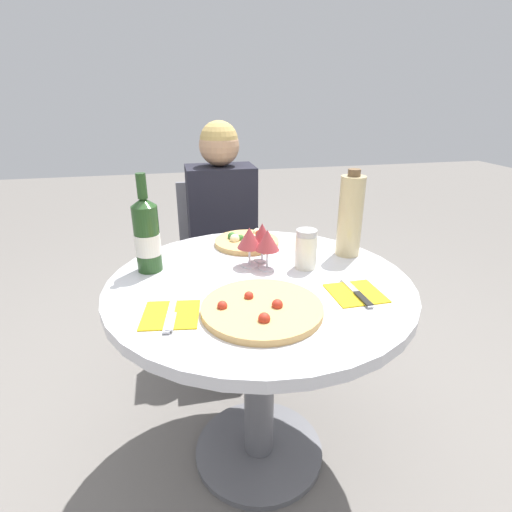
{
  "coord_description": "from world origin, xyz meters",
  "views": [
    {
      "loc": [
        -0.26,
        -1.12,
        1.3
      ],
      "look_at": [
        -0.02,
        -0.04,
        0.84
      ],
      "focal_mm": 28.0,
      "sensor_mm": 36.0,
      "label": 1
    }
  ],
  "objects_px": {
    "wine_bottle": "(147,235)",
    "seated_diner": "(225,256)",
    "pizza_large": "(262,309)",
    "tall_carafe": "(350,216)",
    "dining_table": "(259,324)",
    "chair_behind_diner": "(222,266)"
  },
  "relations": [
    {
      "from": "wine_bottle",
      "to": "seated_diner",
      "type": "bearing_deg",
      "value": 59.63
    },
    {
      "from": "pizza_large",
      "to": "tall_carafe",
      "type": "height_order",
      "value": "tall_carafe"
    },
    {
      "from": "dining_table",
      "to": "wine_bottle",
      "type": "xyz_separation_m",
      "value": [
        -0.34,
        0.16,
        0.29
      ]
    },
    {
      "from": "tall_carafe",
      "to": "pizza_large",
      "type": "bearing_deg",
      "value": -139.81
    },
    {
      "from": "chair_behind_diner",
      "to": "seated_diner",
      "type": "distance_m",
      "value": 0.18
    },
    {
      "from": "dining_table",
      "to": "pizza_large",
      "type": "xyz_separation_m",
      "value": [
        -0.04,
        -0.2,
        0.18
      ]
    },
    {
      "from": "dining_table",
      "to": "tall_carafe",
      "type": "height_order",
      "value": "tall_carafe"
    },
    {
      "from": "chair_behind_diner",
      "to": "wine_bottle",
      "type": "relative_size",
      "value": 2.64
    },
    {
      "from": "chair_behind_diner",
      "to": "tall_carafe",
      "type": "distance_m",
      "value": 0.94
    },
    {
      "from": "seated_diner",
      "to": "wine_bottle",
      "type": "xyz_separation_m",
      "value": [
        -0.33,
        -0.56,
        0.33
      ]
    },
    {
      "from": "chair_behind_diner",
      "to": "seated_diner",
      "type": "xyz_separation_m",
      "value": [
        -0.0,
        -0.14,
        0.12
      ]
    },
    {
      "from": "chair_behind_diner",
      "to": "tall_carafe",
      "type": "bearing_deg",
      "value": 117.74
    },
    {
      "from": "dining_table",
      "to": "seated_diner",
      "type": "height_order",
      "value": "seated_diner"
    },
    {
      "from": "pizza_large",
      "to": "wine_bottle",
      "type": "height_order",
      "value": "wine_bottle"
    },
    {
      "from": "dining_table",
      "to": "chair_behind_diner",
      "type": "bearing_deg",
      "value": 90.76
    },
    {
      "from": "chair_behind_diner",
      "to": "seated_diner",
      "type": "relative_size",
      "value": 0.73
    },
    {
      "from": "tall_carafe",
      "to": "seated_diner",
      "type": "bearing_deg",
      "value": 123.25
    },
    {
      "from": "tall_carafe",
      "to": "wine_bottle",
      "type": "bearing_deg",
      "value": 179.08
    },
    {
      "from": "dining_table",
      "to": "pizza_large",
      "type": "relative_size",
      "value": 2.91
    },
    {
      "from": "chair_behind_diner",
      "to": "pizza_large",
      "type": "xyz_separation_m",
      "value": [
        -0.03,
        -1.06,
        0.33
      ]
    },
    {
      "from": "wine_bottle",
      "to": "tall_carafe",
      "type": "bearing_deg",
      "value": -0.92
    },
    {
      "from": "dining_table",
      "to": "tall_carafe",
      "type": "bearing_deg",
      "value": 21.53
    }
  ]
}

